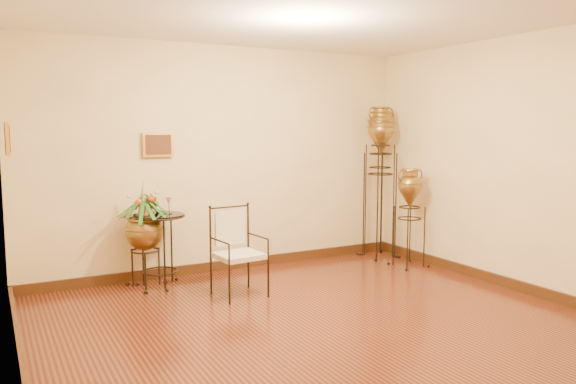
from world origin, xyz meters
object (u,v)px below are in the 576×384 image
amphora_tall (380,180)px  amphora_mid (380,183)px  planter_urn (144,227)px  armchair (239,252)px  side_table (160,249)px

amphora_tall → amphora_mid: (-0.01, -0.02, -0.04)m
planter_urn → armchair: bearing=-43.7°
amphora_tall → planter_urn: 3.29m
amphora_tall → side_table: bearing=180.0°
amphora_tall → armchair: amphora_tall is taller
amphora_mid → side_table: (-3.09, 0.02, -0.60)m
armchair → planter_urn: bearing=131.1°
amphora_tall → armchair: 2.64m
amphora_tall → amphora_mid: amphora_tall is taller
amphora_mid → armchair: bearing=-162.8°
amphora_tall → side_table: size_ratio=2.01×
amphora_tall → amphora_mid: bearing=-112.5°
amphora_tall → side_table: (-3.10, 0.00, -0.64)m
amphora_mid → armchair: (-2.44, -0.76, -0.56)m
amphora_mid → armchair: size_ratio=2.14×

